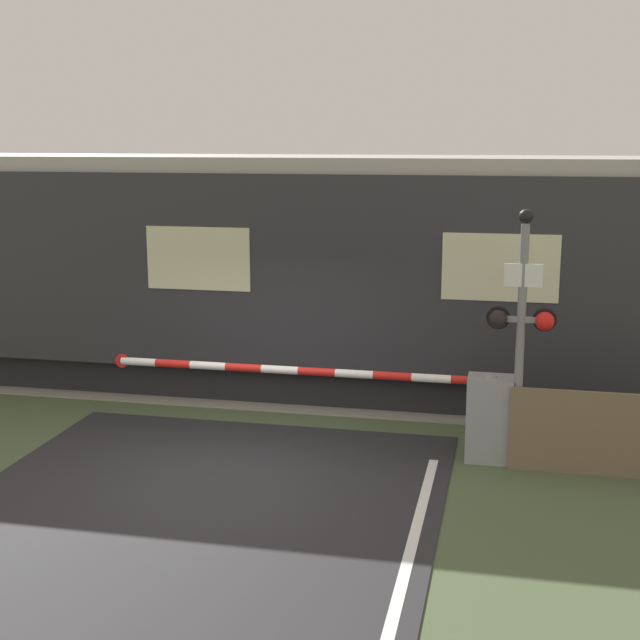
# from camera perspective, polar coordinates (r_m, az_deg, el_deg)

# --- Properties ---
(ground_plane) EXTENTS (80.00, 80.00, 0.00)m
(ground_plane) POSITION_cam_1_polar(r_m,az_deg,el_deg) (11.66, -6.07, -9.74)
(ground_plane) COLOR #475638
(track_bed) EXTENTS (36.00, 3.20, 0.13)m
(track_bed) POSITION_cam_1_polar(r_m,az_deg,el_deg) (15.54, -1.15, -4.11)
(track_bed) COLOR gray
(track_bed) RESTS_ON ground_plane
(train) EXTENTS (16.85, 2.93, 3.93)m
(train) POSITION_cam_1_polar(r_m,az_deg,el_deg) (15.47, -5.92, 3.30)
(train) COLOR black
(train) RESTS_ON ground_plane
(crossing_barrier) EXTENTS (5.61, 0.44, 1.19)m
(crossing_barrier) POSITION_cam_1_polar(r_m,az_deg,el_deg) (12.07, 8.65, -5.70)
(crossing_barrier) COLOR gray
(crossing_barrier) RESTS_ON ground_plane
(signal_post) EXTENTS (0.88, 0.26, 3.37)m
(signal_post) POSITION_cam_1_polar(r_m,az_deg,el_deg) (11.58, 12.74, -0.25)
(signal_post) COLOR gray
(signal_post) RESTS_ON ground_plane
(roadside_fence) EXTENTS (2.53, 0.06, 1.10)m
(roadside_fence) POSITION_cam_1_polar(r_m,az_deg,el_deg) (11.92, 18.15, -7.00)
(roadside_fence) COLOR #726047
(roadside_fence) RESTS_ON ground_plane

